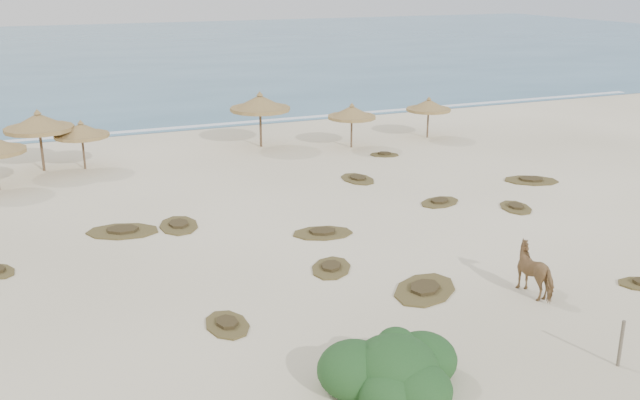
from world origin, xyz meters
The scene contains 22 objects.
ground centered at (0.00, 0.00, 0.00)m, with size 160.00×160.00×0.00m, color white.
ocean centered at (0.00, 75.00, 0.00)m, with size 200.00×100.00×0.01m, color #285D7A.
foam_line centered at (0.00, 26.00, 0.00)m, with size 70.00×0.60×0.01m, color white.
palapa_1 centered at (-7.28, 18.13, 1.90)m, with size 3.33×3.33×2.45m.
palapa_2 centered at (-9.16, 18.57, 2.35)m, with size 4.07×4.07×3.03m.
palapa_3 centered at (2.18, 19.28, 2.39)m, with size 3.37×3.37×3.08m.
palapa_4 centered at (6.73, 17.19, 1.92)m, with size 2.69×2.69×2.48m.
palapa_5 centered at (11.88, 17.70, 1.87)m, with size 3.16×3.16×2.41m.
horse centered at (3.82, -1.99, 0.74)m, with size 0.80×1.75×1.48m, color #9B7246.
fence_post_near centered at (3.00, -6.14, 0.61)m, with size 0.09×0.09×1.22m, color #6F6453.
bush centered at (-2.58, -4.94, 0.50)m, with size 3.43×3.02×1.54m.
scrub_1 centered at (-6.87, 8.24, 0.05)m, with size 3.12×2.54×0.16m.
scrub_2 centered at (-1.10, 2.07, 0.05)m, with size 2.10×2.31×0.16m.
scrub_3 centered at (-0.08, 5.18, 0.05)m, with size 2.54×1.94×0.16m.
scrub_4 centered at (8.39, 4.88, 0.05)m, with size 1.68×2.11×0.16m.
scrub_5 centered at (11.54, 7.88, 0.05)m, with size 2.96×2.58×0.16m.
scrub_7 centered at (4.25, 11.21, 0.05)m, with size 1.48×2.17×0.16m.
scrub_9 centered at (0.86, -0.55, 0.05)m, with size 3.12×2.98×0.16m.
scrub_10 centered at (7.57, 14.86, 0.05)m, with size 1.81×1.58×0.16m.
scrub_11 centered at (-5.28, -0.42, 0.05)m, with size 1.20×1.81×0.16m.
scrub_13 centered at (-4.80, 8.06, 0.05)m, with size 1.72×2.40×0.16m.
scrub_14 centered at (5.89, 6.69, 0.05)m, with size 2.25×1.84×0.16m.
Camera 1 is at (-9.70, -17.52, 9.20)m, focal length 40.00 mm.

